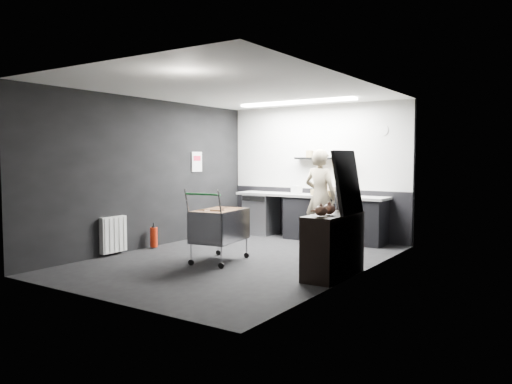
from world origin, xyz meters
The scene contains 22 objects.
floor centered at (0.00, 0.00, 0.00)m, with size 5.50×5.50×0.00m, color black.
ceiling centered at (0.00, 0.00, 2.70)m, with size 5.50×5.50×0.00m, color white.
wall_back centered at (0.00, 2.75, 1.35)m, with size 5.50×5.50×0.00m, color black.
wall_front centered at (0.00, -2.75, 1.35)m, with size 5.50×5.50×0.00m, color black.
wall_left centered at (-2.00, 0.00, 1.35)m, with size 5.50×5.50×0.00m, color black.
wall_right centered at (2.00, 0.00, 1.35)m, with size 5.50×5.50×0.00m, color black.
kitchen_wall_panel centered at (0.00, 2.73, 1.85)m, with size 3.95×0.02×1.70m, color silver.
dado_panel centered at (0.00, 2.73, 0.50)m, with size 3.95×0.02×1.00m, color black.
floating_shelf centered at (0.20, 2.62, 1.62)m, with size 1.20×0.22×0.04m, color black.
wall_clock centered at (1.40, 2.72, 2.15)m, with size 0.20×0.20×0.03m, color silver.
poster centered at (-1.98, 1.30, 1.55)m, with size 0.02×0.30×0.40m, color silver.
poster_red_band centered at (-1.98, 1.30, 1.62)m, with size 0.01×0.22×0.10m, color red.
radiator centered at (-1.94, -0.90, 0.35)m, with size 0.10×0.50×0.60m, color silver.
ceiling_strip centered at (0.00, 1.85, 2.67)m, with size 2.40×0.20×0.04m, color white.
prep_counter centered at (0.14, 2.42, 0.46)m, with size 3.20×0.61×0.90m.
person centered at (0.47, 1.97, 0.90)m, with size 0.65×0.43×1.79m, color #B9B093.
shopping_cart centered at (-0.15, -0.31, 0.53)m, with size 0.75×1.09×1.11m.
sideboard centered at (1.77, -0.20, 0.55)m, with size 0.49×1.16×1.74m.
fire_extinguisher centered at (-1.85, -0.06, 0.21)m, with size 0.13×0.13×0.44m.
cardboard_box centered at (0.44, 2.37, 0.96)m, with size 0.55×0.42×0.11m, color #957F4F.
pink_tub centered at (0.49, 2.42, 0.99)m, with size 0.18×0.18×0.18m, color beige.
white_container centered at (-0.26, 2.37, 0.98)m, with size 0.18×0.14×0.16m, color silver.
Camera 1 is at (4.64, -6.45, 1.64)m, focal length 35.00 mm.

